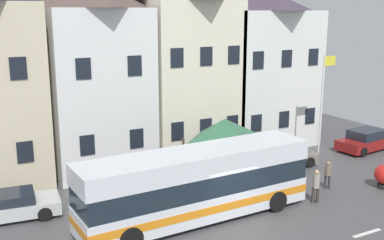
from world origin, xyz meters
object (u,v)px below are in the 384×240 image
object	(u,v)px
bus_shelter	(225,131)
parked_car_01	(283,156)
public_bench	(189,166)
flagpole	(322,102)
townhouse_04	(259,66)
harbour_buoy	(384,175)
pedestrian_01	(328,172)
townhouse_02	(96,78)
parked_car_00	(8,206)
townhouse_03	(183,66)
pedestrian_03	(316,184)
hilltop_castle	(55,20)
transit_bus	(197,185)
pedestrian_02	(251,170)
parked_car_02	(365,140)
pedestrian_00	(270,171)

from	to	relation	value
bus_shelter	parked_car_01	distance (m)	5.39
bus_shelter	public_bench	world-z (taller)	bus_shelter
public_bench	flagpole	size ratio (longest dim) A/B	0.22
townhouse_04	harbour_buoy	xyz separation A→B (m)	(0.44, -10.91, -4.70)
pedestrian_01	townhouse_02	bearing A→B (deg)	136.44
parked_car_00	flagpole	world-z (taller)	flagpole
townhouse_03	public_bench	distance (m)	6.81
pedestrian_03	townhouse_03	bearing A→B (deg)	99.90
pedestrian_01	harbour_buoy	bearing A→B (deg)	-27.42
townhouse_02	harbour_buoy	size ratio (longest dim) A/B	8.34
public_bench	pedestrian_03	bearing A→B (deg)	-62.34
parked_car_00	hilltop_castle	bearing A→B (deg)	78.08
pedestrian_03	flagpole	distance (m)	6.88
transit_bus	pedestrian_02	distance (m)	5.25
parked_car_00	townhouse_02	bearing A→B (deg)	47.24
townhouse_03	parked_car_00	size ratio (longest dim) A/B	2.50
pedestrian_02	public_bench	xyz separation A→B (m)	(-2.04, 3.26, -0.42)
public_bench	pedestrian_02	bearing A→B (deg)	-58.02
parked_car_02	pedestrian_01	size ratio (longest dim) A/B	2.74
parked_car_02	pedestrian_00	distance (m)	10.24
harbour_buoy	parked_car_02	bearing A→B (deg)	49.87
transit_bus	pedestrian_00	distance (m)	5.68
townhouse_04	parked_car_01	world-z (taller)	townhouse_04
hilltop_castle	harbour_buoy	bearing A→B (deg)	-71.95
parked_car_02	transit_bus	bearing A→B (deg)	9.08
townhouse_04	bus_shelter	distance (m)	9.53
pedestrian_03	pedestrian_00	bearing A→B (deg)	104.67
bus_shelter	pedestrian_01	bearing A→B (deg)	-35.69
pedestrian_01	harbour_buoy	world-z (taller)	pedestrian_01
parked_car_00	parked_car_01	world-z (taller)	parked_car_01
townhouse_02	pedestrian_00	bearing A→B (deg)	-47.11
pedestrian_00	parked_car_00	bearing A→B (deg)	169.36
townhouse_04	pedestrian_00	size ratio (longest dim) A/B	6.86
hilltop_castle	pedestrian_02	xyz separation A→B (m)	(3.93, -26.94, -7.49)
pedestrian_00	pedestrian_01	bearing A→B (deg)	-31.51
hilltop_castle	parked_car_02	world-z (taller)	hilltop_castle
townhouse_02	pedestrian_00	distance (m)	11.26
parked_car_01	harbour_buoy	size ratio (longest dim) A/B	3.07
pedestrian_02	flagpole	size ratio (longest dim) A/B	0.23
transit_bus	parked_car_01	size ratio (longest dim) A/B	2.78
parked_car_02	public_bench	distance (m)	12.80
townhouse_04	parked_car_01	xyz separation A→B (m)	(-1.95, -5.44, -4.79)
hilltop_castle	public_bench	size ratio (longest dim) A/B	22.84
hilltop_castle	public_bench	distance (m)	25.04
transit_bus	pedestrian_01	size ratio (longest dim) A/B	7.37
public_bench	townhouse_02	bearing A→B (deg)	139.46
hilltop_castle	pedestrian_03	world-z (taller)	hilltop_castle
pedestrian_00	pedestrian_02	size ratio (longest dim) A/B	1.02
pedestrian_00	pedestrian_03	world-z (taller)	pedestrian_03
pedestrian_01	flagpole	size ratio (longest dim) A/B	0.22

